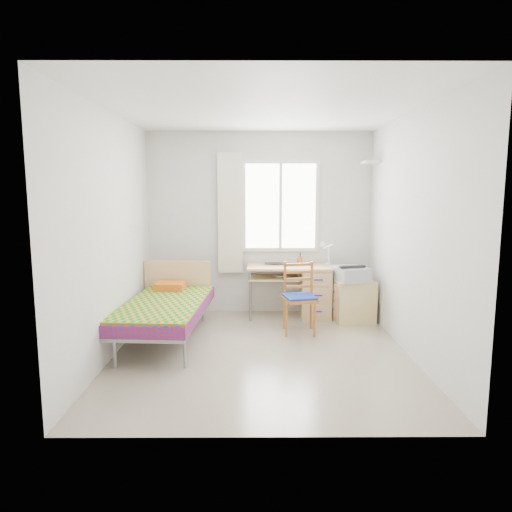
{
  "coord_description": "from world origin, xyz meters",
  "views": [
    {
      "loc": [
        -0.08,
        -4.83,
        1.77
      ],
      "look_at": [
        -0.06,
        0.55,
        1.0
      ],
      "focal_mm": 32.0,
      "sensor_mm": 36.0,
      "label": 1
    }
  ],
  "objects_px": {
    "bed": "(166,307)",
    "printer": "(350,273)",
    "desk": "(310,289)",
    "cabinet": "(352,301)",
    "chair": "(300,293)"
  },
  "relations": [
    {
      "from": "bed",
      "to": "printer",
      "type": "bearing_deg",
      "value": 20.43
    },
    {
      "from": "desk",
      "to": "printer",
      "type": "bearing_deg",
      "value": -26.81
    },
    {
      "from": "bed",
      "to": "printer",
      "type": "xyz_separation_m",
      "value": [
        2.35,
        0.71,
        0.27
      ]
    },
    {
      "from": "desk",
      "to": "cabinet",
      "type": "relative_size",
      "value": 2.01
    },
    {
      "from": "chair",
      "to": "printer",
      "type": "relative_size",
      "value": 1.64
    },
    {
      "from": "cabinet",
      "to": "printer",
      "type": "bearing_deg",
      "value": -145.4
    },
    {
      "from": "chair",
      "to": "cabinet",
      "type": "height_order",
      "value": "chair"
    },
    {
      "from": "bed",
      "to": "cabinet",
      "type": "height_order",
      "value": "bed"
    },
    {
      "from": "desk",
      "to": "cabinet",
      "type": "bearing_deg",
      "value": -21.38
    },
    {
      "from": "chair",
      "to": "printer",
      "type": "bearing_deg",
      "value": 18.57
    },
    {
      "from": "bed",
      "to": "desk",
      "type": "height_order",
      "value": "bed"
    },
    {
      "from": "bed",
      "to": "cabinet",
      "type": "relative_size",
      "value": 3.33
    },
    {
      "from": "desk",
      "to": "printer",
      "type": "distance_m",
      "value": 0.63
    },
    {
      "from": "bed",
      "to": "chair",
      "type": "xyz_separation_m",
      "value": [
        1.62,
        0.29,
        0.1
      ]
    },
    {
      "from": "bed",
      "to": "chair",
      "type": "bearing_deg",
      "value": 13.64
    }
  ]
}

